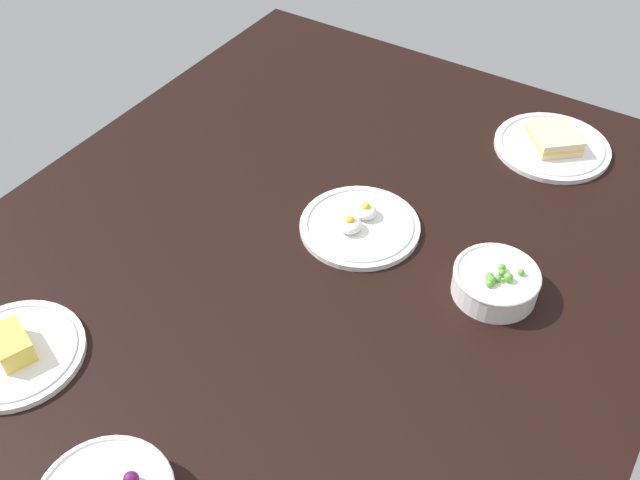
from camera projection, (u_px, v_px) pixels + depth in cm
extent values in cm
cube|color=black|center=(320.00, 257.00, 128.82)|extent=(137.80, 114.39, 4.00)
cylinder|color=white|center=(16.00, 354.00, 110.42)|extent=(20.67, 20.67, 1.03)
torus|color=#B7B7BC|center=(15.00, 352.00, 110.06)|extent=(18.69, 18.69, 0.50)
cube|color=#F2D14C|center=(11.00, 344.00, 108.80)|extent=(7.17, 8.59, 3.65)
cylinder|color=white|center=(495.00, 283.00, 118.57)|extent=(13.71, 13.71, 4.34)
torus|color=white|center=(497.00, 274.00, 117.06)|extent=(13.96, 13.96, 0.80)
sphere|color=#599E38|center=(491.00, 280.00, 115.05)|extent=(1.53, 1.53, 1.53)
sphere|color=#599E38|center=(508.00, 277.00, 115.48)|extent=(1.53, 1.53, 1.53)
sphere|color=#599E38|center=(521.00, 272.00, 116.56)|extent=(1.13, 1.13, 1.13)
sphere|color=#599E38|center=(502.00, 267.00, 117.27)|extent=(1.22, 1.22, 1.22)
sphere|color=#599E38|center=(502.00, 273.00, 116.43)|extent=(1.19, 1.19, 1.19)
sphere|color=#599E38|center=(489.00, 284.00, 114.74)|extent=(1.16, 1.16, 1.16)
sphere|color=#599E38|center=(498.00, 278.00, 115.58)|extent=(1.14, 1.14, 1.14)
sphere|color=#599E38|center=(489.00, 277.00, 115.69)|extent=(1.39, 1.39, 1.39)
cylinder|color=white|center=(360.00, 227.00, 130.62)|extent=(21.33, 21.33, 1.08)
torus|color=#B7B7BC|center=(360.00, 224.00, 130.25)|extent=(19.27, 19.27, 0.50)
ellipsoid|color=white|center=(350.00, 225.00, 128.45)|extent=(4.30, 4.30, 2.36)
sphere|color=yellow|center=(350.00, 220.00, 127.72)|extent=(1.72, 1.72, 1.72)
ellipsoid|color=white|center=(365.00, 211.00, 131.07)|extent=(4.15, 4.15, 2.28)
sphere|color=yellow|center=(365.00, 207.00, 130.36)|extent=(1.66, 1.66, 1.66)
cylinder|color=white|center=(552.00, 147.00, 147.64)|extent=(22.81, 22.81, 1.02)
torus|color=#B7B7BC|center=(552.00, 145.00, 147.28)|extent=(20.57, 20.57, 0.50)
cube|color=beige|center=(553.00, 142.00, 146.87)|extent=(12.69, 12.58, 1.20)
cube|color=#E5B24C|center=(554.00, 138.00, 146.18)|extent=(12.69, 12.58, 0.80)
cube|color=beige|center=(555.00, 134.00, 145.48)|extent=(12.69, 12.58, 1.20)
sphere|color=#59144C|center=(131.00, 479.00, 90.96)|extent=(2.00, 2.00, 2.00)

